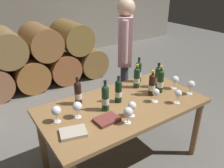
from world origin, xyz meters
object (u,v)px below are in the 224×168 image
(wine_glass_3, at_px, (128,112))
(wine_bottle_3, at_px, (160,81))
(dining_table, at_px, (123,111))
(wine_bottle_5, at_px, (105,98))
(wine_glass_2, at_px, (178,94))
(leather_ledger, at_px, (73,133))
(tasting_notebook, at_px, (107,120))
(sommelier_presenting, at_px, (125,50))
(wine_glass_5, at_px, (132,106))
(wine_glass_7, at_px, (175,80))
(wine_bottle_2, at_px, (138,71))
(wine_bottle_0, at_px, (118,91))
(wine_glass_6, at_px, (77,107))
(wine_bottle_7, at_px, (158,77))
(wine_glass_0, at_px, (56,111))
(wine_glass_4, at_px, (191,85))
(wine_bottle_6, at_px, (152,85))
(wine_bottle_1, at_px, (78,93))
(wine_bottle_4, at_px, (137,78))
(wine_glass_1, at_px, (156,93))

(wine_glass_3, bearing_deg, wine_bottle_3, 22.54)
(dining_table, distance_m, wine_bottle_5, 0.31)
(wine_glass_2, height_order, leather_ledger, wine_glass_2)
(wine_glass_3, relative_size, tasting_notebook, 0.73)
(wine_bottle_3, bearing_deg, sommelier_presenting, 84.19)
(wine_glass_5, relative_size, wine_glass_7, 0.96)
(dining_table, distance_m, tasting_notebook, 0.36)
(wine_glass_5, bearing_deg, wine_glass_7, 12.65)
(wine_bottle_2, xyz_separation_m, leather_ledger, (-1.12, -0.50, -0.12))
(wine_bottle_0, bearing_deg, wine_glass_5, -100.41)
(wine_glass_6, bearing_deg, wine_bottle_5, -6.94)
(wine_bottle_0, relative_size, wine_glass_2, 1.93)
(wine_bottle_7, relative_size, wine_glass_0, 1.88)
(dining_table, height_order, wine_glass_7, wine_glass_7)
(wine_bottle_2, xyz_separation_m, wine_bottle_3, (0.02, -0.35, 0.00))
(wine_glass_4, bearing_deg, wine_glass_2, -168.11)
(wine_bottle_6, bearing_deg, wine_bottle_5, 178.13)
(wine_glass_4, bearing_deg, wine_bottle_2, 114.58)
(tasting_notebook, bearing_deg, wine_glass_6, 130.75)
(wine_bottle_0, relative_size, wine_bottle_5, 0.91)
(wine_glass_0, height_order, sommelier_presenting, sommelier_presenting)
(wine_bottle_7, distance_m, wine_glass_0, 1.25)
(wine_bottle_6, relative_size, wine_glass_4, 1.82)
(wine_bottle_3, relative_size, leather_ledger, 1.43)
(wine_glass_4, distance_m, tasting_notebook, 1.06)
(wine_bottle_3, height_order, wine_glass_7, wine_bottle_3)
(wine_bottle_5, distance_m, wine_glass_4, 0.99)
(wine_bottle_1, bearing_deg, sommelier_presenting, 27.18)
(wine_bottle_1, height_order, wine_glass_3, wine_bottle_1)
(wine_bottle_3, bearing_deg, wine_glass_7, -10.25)
(wine_glass_3, bearing_deg, tasting_notebook, 136.32)
(wine_glass_2, xyz_separation_m, wine_glass_5, (-0.54, 0.07, 0.00))
(wine_bottle_5, xyz_separation_m, wine_glass_5, (0.15, -0.23, -0.03))
(wine_glass_4, height_order, leather_ledger, wine_glass_4)
(wine_glass_6, bearing_deg, wine_bottle_4, 12.17)
(wine_glass_2, distance_m, wine_glass_5, 0.55)
(wine_bottle_6, relative_size, wine_glass_1, 1.96)
(wine_bottle_3, xyz_separation_m, wine_bottle_6, (-0.13, 0.00, -0.01))
(dining_table, xyz_separation_m, wine_bottle_3, (0.51, -0.01, 0.23))
(wine_bottle_1, height_order, wine_glass_7, wine_bottle_1)
(wine_glass_7, bearing_deg, tasting_notebook, -173.83)
(wine_bottle_0, relative_size, sommelier_presenting, 0.17)
(wine_glass_1, height_order, sommelier_presenting, sommelier_presenting)
(wine_glass_1, relative_size, wine_glass_4, 0.93)
(wine_glass_4, xyz_separation_m, wine_glass_7, (-0.04, 0.19, -0.00))
(sommelier_presenting, bearing_deg, wine_bottle_2, -103.45)
(sommelier_presenting, bearing_deg, wine_glass_6, -146.63)
(wine_bottle_4, xyz_separation_m, wine_bottle_6, (0.02, -0.24, 0.00))
(wine_bottle_6, bearing_deg, wine_bottle_3, -0.17)
(wine_glass_6, bearing_deg, wine_bottle_2, 17.04)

